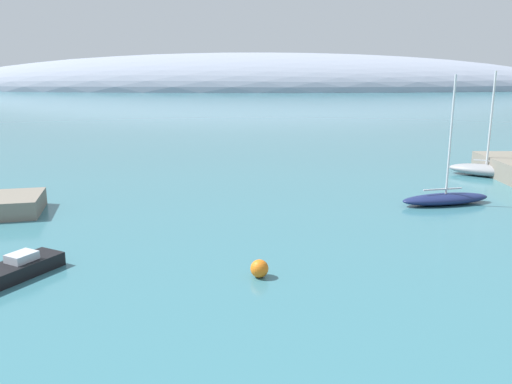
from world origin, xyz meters
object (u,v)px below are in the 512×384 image
motorboat_black_foreground (9,272)px  sailboat_grey_outer_mooring (486,169)px  mooring_buoy_orange (259,269)px  sailboat_navy_mid_mooring (446,198)px

motorboat_black_foreground → sailboat_grey_outer_mooring: bearing=-25.1°
sailboat_grey_outer_mooring → mooring_buoy_orange: 32.35m
sailboat_navy_mid_mooring → sailboat_grey_outer_mooring: (7.45, 10.42, 0.14)m
sailboat_navy_mid_mooring → sailboat_grey_outer_mooring: bearing=41.0°
sailboat_navy_mid_mooring → sailboat_grey_outer_mooring: sailboat_grey_outer_mooring is taller
sailboat_navy_mid_mooring → mooring_buoy_orange: (-13.88, -13.90, -0.05)m
mooring_buoy_orange → motorboat_black_foreground: bearing=-178.8°
motorboat_black_foreground → mooring_buoy_orange: (11.90, 0.25, 0.05)m
sailboat_navy_mid_mooring → sailboat_grey_outer_mooring: size_ratio=0.98×
sailboat_navy_mid_mooring → motorboat_black_foreground: size_ratio=1.66×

